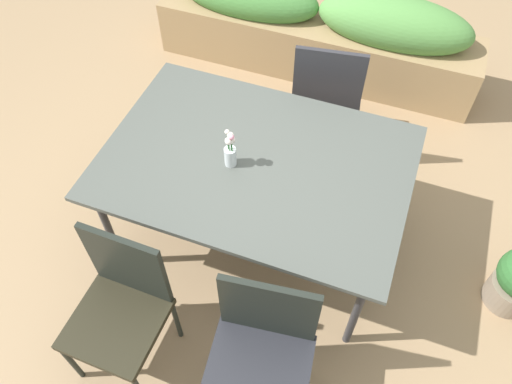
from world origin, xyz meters
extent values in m
plane|color=#9E7F5B|center=(0.00, 0.00, 0.00)|extent=(12.00, 12.00, 0.00)
cube|color=#4C514C|center=(0.03, -0.07, 0.74)|extent=(1.66, 1.15, 0.03)
cube|color=#333338|center=(0.03, -0.07, 0.71)|extent=(1.62, 1.13, 0.02)
cylinder|color=#333338|center=(-0.70, -0.54, 0.36)|extent=(0.04, 0.04, 0.73)
cylinder|color=#333338|center=(0.76, -0.54, 0.36)|extent=(0.04, 0.04, 0.73)
cylinder|color=#333338|center=(-0.70, 0.41, 0.36)|extent=(0.04, 0.04, 0.73)
cylinder|color=#333338|center=(0.76, 0.41, 0.36)|extent=(0.04, 0.04, 0.73)
cube|color=black|center=(-0.34, -1.05, 0.43)|extent=(0.45, 0.45, 0.04)
cube|color=black|center=(-0.34, -0.84, 0.68)|extent=(0.42, 0.04, 0.48)
cylinder|color=black|center=(-0.54, -1.25, 0.21)|extent=(0.03, 0.03, 0.42)
cylinder|color=black|center=(-0.14, -0.85, 0.21)|extent=(0.03, 0.03, 0.42)
cylinder|color=black|center=(-0.54, -0.85, 0.21)|extent=(0.03, 0.03, 0.42)
cube|color=#3B3834|center=(0.19, 0.91, 0.47)|extent=(0.52, 0.52, 0.04)
cube|color=#2D2D33|center=(0.22, 0.70, 0.73)|extent=(0.44, 0.09, 0.49)
cylinder|color=#2D2D33|center=(-0.05, 1.09, 0.23)|extent=(0.03, 0.03, 0.46)
cylinder|color=#2D2D33|center=(0.37, 1.15, 0.23)|extent=(0.03, 0.03, 0.46)
cylinder|color=#2D2D33|center=(0.02, 0.67, 0.23)|extent=(0.03, 0.03, 0.46)
cylinder|color=#2D2D33|center=(0.43, 0.74, 0.23)|extent=(0.03, 0.03, 0.46)
cube|color=#26272D|center=(0.41, -1.05, 0.46)|extent=(0.53, 0.53, 0.04)
cube|color=black|center=(0.38, -0.83, 0.69)|extent=(0.45, 0.09, 0.44)
cylinder|color=black|center=(0.59, -0.80, 0.23)|extent=(0.03, 0.03, 0.45)
cylinder|color=black|center=(0.16, -0.86, 0.23)|extent=(0.03, 0.03, 0.45)
cylinder|color=silver|center=(-0.09, -0.13, 0.81)|extent=(0.07, 0.07, 0.11)
cylinder|color=#2D662D|center=(-0.10, -0.13, 0.91)|extent=(0.01, 0.01, 0.16)
sphere|color=white|center=(-0.10, -0.13, 0.99)|extent=(0.03, 0.03, 0.03)
cylinder|color=#2D662D|center=(-0.07, -0.14, 0.90)|extent=(0.01, 0.01, 0.15)
sphere|color=pink|center=(-0.07, -0.14, 0.97)|extent=(0.03, 0.03, 0.03)
cylinder|color=#2D662D|center=(-0.09, -0.14, 0.88)|extent=(0.01, 0.01, 0.11)
sphere|color=white|center=(-0.09, -0.14, 0.94)|extent=(0.04, 0.04, 0.04)
cylinder|color=#2D662D|center=(-0.08, -0.14, 0.90)|extent=(0.01, 0.01, 0.15)
sphere|color=white|center=(-0.08, -0.14, 0.97)|extent=(0.04, 0.04, 0.04)
cylinder|color=#2D662D|center=(-0.08, -0.12, 0.88)|extent=(0.01, 0.01, 0.10)
sphere|color=white|center=(-0.08, -0.12, 0.93)|extent=(0.04, 0.04, 0.04)
cube|color=#9E7F56|center=(-0.11, 1.72, 0.23)|extent=(2.62, 0.50, 0.45)
ellipsoid|color=#569347|center=(0.48, 1.72, 0.57)|extent=(1.18, 0.45, 0.40)
cylinder|color=gray|center=(1.59, 0.04, 0.09)|extent=(0.27, 0.27, 0.19)
camera|label=1|loc=(0.66, -1.74, 2.81)|focal=35.40mm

